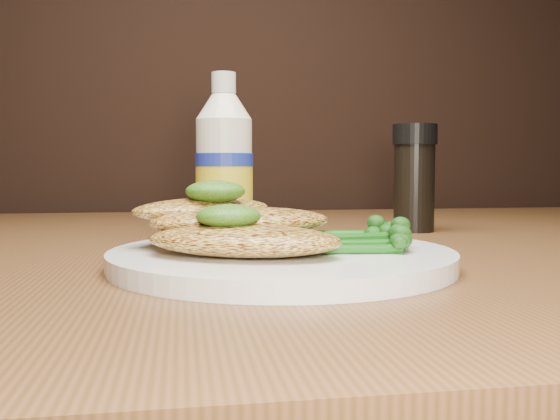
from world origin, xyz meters
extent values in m
cylinder|color=white|center=(-0.03, 0.89, 0.76)|extent=(0.24, 0.24, 0.01)
ellipsoid|color=gold|center=(-0.06, 0.86, 0.77)|extent=(0.15, 0.11, 0.02)
ellipsoid|color=gold|center=(-0.06, 0.91, 0.78)|extent=(0.14, 0.09, 0.02)
ellipsoid|color=gold|center=(-0.08, 0.94, 0.79)|extent=(0.13, 0.11, 0.02)
ellipsoid|color=#153808|center=(-0.07, 0.87, 0.79)|extent=(0.04, 0.04, 0.02)
ellipsoid|color=#153808|center=(-0.08, 0.92, 0.80)|extent=(0.05, 0.05, 0.02)
camera|label=1|loc=(-0.10, 0.48, 0.82)|focal=38.69mm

